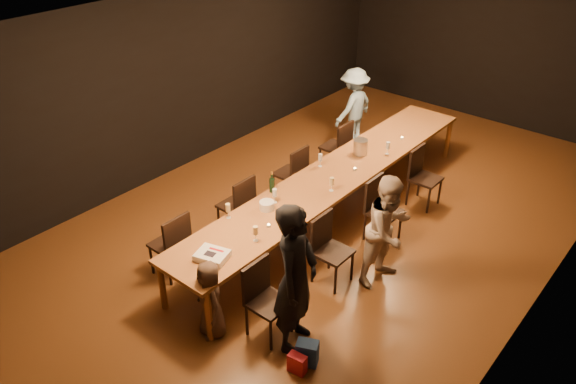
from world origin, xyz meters
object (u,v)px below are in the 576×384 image
Objects in this scene: chair_right_2 at (384,211)px; champagne_bottle at (272,182)px; chair_right_0 at (269,302)px; plate_stack at (267,205)px; table at (335,177)px; ice_bucket at (360,147)px; woman_tan at (388,230)px; chair_left_0 at (169,243)px; child at (210,299)px; birthday_cake at (212,256)px; chair_right_3 at (426,178)px; chair_right_1 at (333,252)px; chair_left_3 at (335,146)px; chair_left_1 at (236,204)px; man_blue at (354,107)px; woman_birthday at (296,279)px; chair_left_2 at (290,173)px.

champagne_bottle is at bearing -51.96° from chair_right_2.
chair_right_0 is 4.75× the size of plate_stack.
ice_bucket is at bearing 95.84° from table.
chair_right_0 is 1.78m from woman_tan.
woman_tan is (2.17, 1.69, 0.28)m from chair_left_0.
child is 4.07× the size of ice_bucket.
ice_bucket is at bearing 76.33° from birthday_cake.
chair_right_3 is 1.98m from woman_tan.
table is 6.45× the size of chair_left_0.
woman_tan is at bearing 13.89° from chair_right_3.
chair_right_1 is 2.94m from chair_left_3.
ice_bucket reaches higher than chair_left_0.
ice_bucket is (0.77, 1.96, 0.41)m from chair_left_1.
chair_right_0 is 1.20m from chair_right_1.
child is at bearing -143.49° from chair_left_1.
birthday_cake is (0.93, -0.10, 0.33)m from chair_left_0.
chair_left_0 is at bearing -108.30° from champagne_bottle.
chair_right_0 is at bearing -0.00° from chair_right_3.
table is 2.56m from chair_left_0.
ice_bucket is (1.18, -1.56, 0.15)m from man_blue.
chair_left_1 is at bearing -111.55° from ice_bucket.
birthday_cake is (-0.26, 0.30, 0.30)m from child.
woman_tan is 3.52× the size of birthday_cake.
woman_birthday is 1.61m from woman_tan.
ice_bucket reaches higher than plate_stack.
table is 6.45× the size of chair_right_2.
chair_right_3 is 0.63× the size of woman_tan.
chair_left_3 is 2.90m from woman_tan.
chair_left_0 and chair_left_2 have the same top height.
chair_right_3 is 4.04m from child.
chair_left_1 is 2.32m from woman_birthday.
champagne_bottle reaches higher than table.
chair_right_2 reaches higher than plate_stack.
chair_right_0 is 1.00× the size of chair_right_2.
champagne_bottle is (-1.52, 1.35, 0.01)m from woman_birthday.
chair_right_0 is 0.95× the size of child.
champagne_bottle reaches higher than chair_right_3.
chair_right_2 is at bearing 180.00° from chair_right_1.
table is 4.05× the size of woman_tan.
chair_right_1 is (0.85, -1.20, -0.24)m from table.
chair_right_2 is 0.89m from woman_tan.
chair_left_2 reaches higher than birthday_cake.
chair_left_3 is 2.21× the size of birthday_cake.
plate_stack is (-0.47, 1.48, 0.31)m from child.
chair_left_0 is (-1.70, -2.40, 0.00)m from chair_right_2.
chair_left_1 is 0.63× the size of woman_tan.
woman_birthday is at bearing -87.23° from chair_left_0.
woman_tan is at bearing -24.54° from woman_birthday.
man_blue is 1.96m from ice_bucket.
chair_left_3 is 0.64× the size of man_blue.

